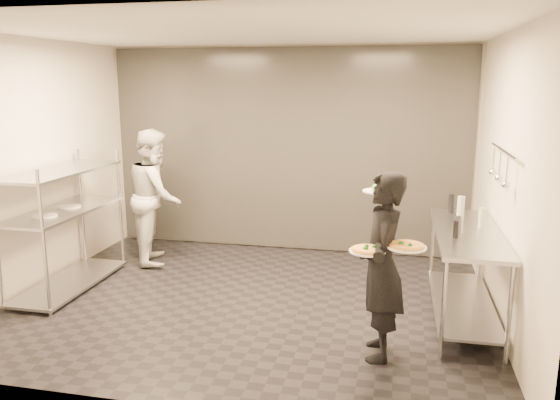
% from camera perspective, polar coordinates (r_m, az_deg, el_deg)
% --- Properties ---
extents(room_shell, '(5.00, 4.00, 2.80)m').
position_cam_1_polar(room_shell, '(6.72, -0.68, 4.41)').
color(room_shell, black).
rests_on(room_shell, ground).
extents(pass_rack, '(0.60, 1.60, 1.50)m').
position_cam_1_polar(pass_rack, '(6.62, -21.56, -2.15)').
color(pass_rack, '#B1B4B9').
rests_on(pass_rack, ground).
extents(prep_counter, '(0.60, 1.80, 0.92)m').
position_cam_1_polar(prep_counter, '(5.62, 18.82, -5.94)').
color(prep_counter, '#B1B4B9').
rests_on(prep_counter, ground).
extents(utensil_rail, '(0.07, 1.20, 0.31)m').
position_cam_1_polar(utensil_rail, '(5.45, 22.07, 3.23)').
color(utensil_rail, '#B1B4B9').
rests_on(utensil_rail, room_shell).
extents(waiter, '(0.44, 0.62, 1.61)m').
position_cam_1_polar(waiter, '(4.68, 10.59, -6.83)').
color(waiter, black).
rests_on(waiter, ground).
extents(chef, '(0.91, 1.02, 1.74)m').
position_cam_1_polar(chef, '(7.24, -12.85, 0.40)').
color(chef, beige).
rests_on(chef, ground).
extents(pizza_plate_near, '(0.29, 0.29, 0.05)m').
position_cam_1_polar(pizza_plate_near, '(4.39, 9.11, -5.18)').
color(pizza_plate_near, silver).
rests_on(pizza_plate_near, waiter).
extents(pizza_plate_far, '(0.31, 0.31, 0.05)m').
position_cam_1_polar(pizza_plate_far, '(4.39, 13.09, -4.68)').
color(pizza_plate_far, silver).
rests_on(pizza_plate_far, waiter).
extents(salad_plate, '(0.29, 0.29, 0.07)m').
position_cam_1_polar(salad_plate, '(4.82, 10.35, 1.11)').
color(salad_plate, silver).
rests_on(salad_plate, waiter).
extents(pos_monitor, '(0.09, 0.23, 0.16)m').
position_cam_1_polar(pos_monitor, '(5.32, 18.03, -2.68)').
color(pos_monitor, black).
rests_on(pos_monitor, prep_counter).
extents(bottle_green, '(0.07, 0.07, 0.26)m').
position_cam_1_polar(bottle_green, '(5.85, 18.35, -0.89)').
color(bottle_green, '#8F9C90').
rests_on(bottle_green, prep_counter).
extents(bottle_clear, '(0.06, 0.06, 0.20)m').
position_cam_1_polar(bottle_clear, '(5.67, 20.31, -1.76)').
color(bottle_clear, '#8F9C90').
rests_on(bottle_clear, prep_counter).
extents(bottle_dark, '(0.06, 0.06, 0.21)m').
position_cam_1_polar(bottle_dark, '(6.21, 17.46, -0.34)').
color(bottle_dark, black).
rests_on(bottle_dark, prep_counter).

